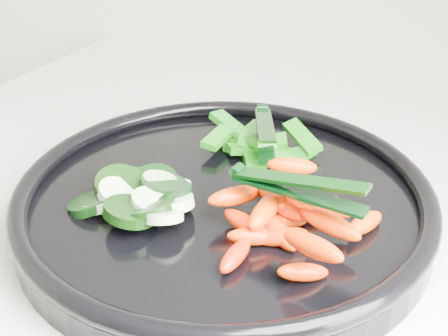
% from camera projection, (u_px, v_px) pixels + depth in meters
% --- Properties ---
extents(veggie_tray, '(0.49, 0.49, 0.04)m').
position_uv_depth(veggie_tray, '(224.00, 201.00, 0.56)').
color(veggie_tray, black).
rests_on(veggie_tray, counter).
extents(cucumber_pile, '(0.12, 0.12, 0.04)m').
position_uv_depth(cucumber_pile, '(141.00, 194.00, 0.55)').
color(cucumber_pile, black).
rests_on(cucumber_pile, veggie_tray).
extents(carrot_pile, '(0.14, 0.14, 0.05)m').
position_uv_depth(carrot_pile, '(288.00, 218.00, 0.50)').
color(carrot_pile, '#FF1D00').
rests_on(carrot_pile, veggie_tray).
extents(pepper_pile, '(0.13, 0.10, 0.04)m').
position_uv_depth(pepper_pile, '(258.00, 143.00, 0.63)').
color(pepper_pile, '#146409').
rests_on(pepper_pile, veggie_tray).
extents(tong_carrot, '(0.11, 0.02, 0.02)m').
position_uv_depth(tong_carrot, '(294.00, 186.00, 0.48)').
color(tong_carrot, black).
rests_on(tong_carrot, carrot_pile).
extents(tong_pepper, '(0.07, 0.11, 0.02)m').
position_uv_depth(tong_pepper, '(265.00, 128.00, 0.62)').
color(tong_pepper, black).
rests_on(tong_pepper, pepper_pile).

